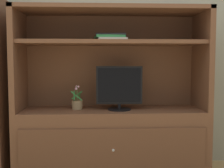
# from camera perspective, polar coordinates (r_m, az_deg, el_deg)

# --- Properties ---
(painted_rear_wall) EXTENTS (6.00, 0.10, 2.80)m
(painted_rear_wall) POSITION_cam_1_polar(r_m,az_deg,el_deg) (3.15, -0.37, 9.87)
(painted_rear_wall) COLOR gray
(painted_rear_wall) RESTS_ON ground_plane
(media_console) EXTENTS (1.81, 0.55, 1.60)m
(media_console) POSITION_cam_1_polar(r_m,az_deg,el_deg) (2.86, -0.06, -7.67)
(media_console) COLOR brown
(media_console) RESTS_ON ground_plane
(tv_monitor) EXTENTS (0.44, 0.22, 0.42)m
(tv_monitor) POSITION_cam_1_polar(r_m,az_deg,el_deg) (2.77, 1.44, -0.82)
(tv_monitor) COLOR black
(tv_monitor) RESTS_ON media_console
(potted_plant) EXTENTS (0.11, 0.11, 0.23)m
(potted_plant) POSITION_cam_1_polar(r_m,az_deg,el_deg) (2.84, -6.88, -3.95)
(potted_plant) COLOR #8C7251
(potted_plant) RESTS_ON media_console
(magazine_stack) EXTENTS (0.32, 0.31, 0.06)m
(magazine_stack) POSITION_cam_1_polar(r_m,az_deg,el_deg) (2.79, -0.22, 9.14)
(magazine_stack) COLOR silver
(magazine_stack) RESTS_ON media_console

